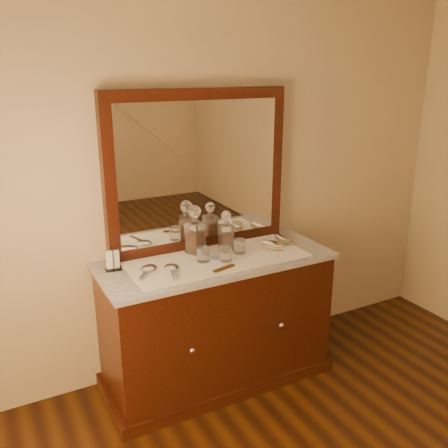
{
  "coord_description": "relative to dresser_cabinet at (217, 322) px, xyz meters",
  "views": [
    {
      "loc": [
        -1.26,
        -0.53,
        1.98
      ],
      "look_at": [
        0.0,
        1.85,
        1.1
      ],
      "focal_mm": 39.2,
      "sensor_mm": 36.0,
      "label": 1
    }
  ],
  "objects": [
    {
      "name": "knob_right",
      "position": [
        0.3,
        -0.28,
        0.04
      ],
      "size": [
        0.04,
        0.04,
        0.04
      ],
      "primitive_type": "sphere",
      "color": "silver",
      "rests_on": "dresser_cabinet"
    },
    {
      "name": "marble_top",
      "position": [
        0.0,
        0.0,
        0.42
      ],
      "size": [
        1.44,
        0.59,
        0.03
      ],
      "primitive_type": "cube",
      "color": "silver",
      "rests_on": "dresser_cabinet"
    },
    {
      "name": "mirror_frame",
      "position": [
        0.0,
        0.25,
        0.94
      ],
      "size": [
        1.2,
        0.08,
        1.0
      ],
      "primitive_type": "cube",
      "color": "black",
      "rests_on": "marble_top"
    },
    {
      "name": "dresser_cabinet",
      "position": [
        0.0,
        0.0,
        0.0
      ],
      "size": [
        1.4,
        0.55,
        0.82
      ],
      "primitive_type": "cube",
      "color": "black",
      "rests_on": "floor"
    },
    {
      "name": "hand_mirror_outer",
      "position": [
        -0.44,
        0.0,
        0.45
      ],
      "size": [
        0.18,
        0.22,
        0.02
      ],
      "color": "silver",
      "rests_on": "lace_runner"
    },
    {
      "name": "napkin_rack",
      "position": [
        -0.61,
        0.12,
        0.5
      ],
      "size": [
        0.1,
        0.07,
        0.14
      ],
      "color": "black",
      "rests_on": "marble_top"
    },
    {
      "name": "brush_far",
      "position": [
        0.52,
        0.05,
        0.47
      ],
      "size": [
        0.09,
        0.18,
        0.05
      ],
      "color": "tan",
      "rests_on": "lace_runner"
    },
    {
      "name": "decanter_left",
      "position": [
        -0.08,
        0.14,
        0.56
      ],
      "size": [
        0.12,
        0.12,
        0.31
      ],
      "color": "#883913",
      "rests_on": "lace_runner"
    },
    {
      "name": "brush_near",
      "position": [
        0.39,
        -0.02,
        0.47
      ],
      "size": [
        0.13,
        0.19,
        0.05
      ],
      "color": "tan",
      "rests_on": "lace_runner"
    },
    {
      "name": "tumblers",
      "position": [
        0.03,
        -0.03,
        0.49
      ],
      "size": [
        0.34,
        0.15,
        0.09
      ],
      "color": "white",
      "rests_on": "lace_runner"
    },
    {
      "name": "comb",
      "position": [
        -0.04,
        -0.17,
        0.45
      ],
      "size": [
        0.15,
        0.07,
        0.01
      ],
      "primitive_type": "cube",
      "rotation": [
        0.0,
        0.0,
        0.27
      ],
      "color": "brown",
      "rests_on": "lace_runner"
    },
    {
      "name": "knob_left",
      "position": [
        -0.3,
        -0.28,
        0.04
      ],
      "size": [
        0.04,
        0.04,
        0.04
      ],
      "primitive_type": "sphere",
      "color": "silver",
      "rests_on": "dresser_cabinet"
    },
    {
      "name": "mirror_glass",
      "position": [
        0.0,
        0.21,
        0.94
      ],
      "size": [
        1.06,
        0.01,
        0.86
      ],
      "primitive_type": "cube",
      "color": "white",
      "rests_on": "marble_top"
    },
    {
      "name": "pin_dish",
      "position": [
        -0.02,
        -0.03,
        0.45
      ],
      "size": [
        0.11,
        0.11,
        0.01
      ],
      "primitive_type": "cylinder",
      "rotation": [
        0.0,
        0.0,
        -0.36
      ],
      "color": "silver",
      "rests_on": "lace_runner"
    },
    {
      "name": "dresser_plinth",
      "position": [
        0.0,
        0.0,
        -0.37
      ],
      "size": [
        1.46,
        0.59,
        0.08
      ],
      "primitive_type": "cube",
      "color": "black",
      "rests_on": "floor"
    },
    {
      "name": "lace_runner",
      "position": [
        0.0,
        -0.02,
        0.44
      ],
      "size": [
        1.1,
        0.45,
        0.0
      ],
      "primitive_type": "cube",
      "color": "white",
      "rests_on": "marble_top"
    },
    {
      "name": "decanter_right",
      "position": [
        0.12,
        0.09,
        0.54
      ],
      "size": [
        0.09,
        0.09,
        0.26
      ],
      "color": "#883913",
      "rests_on": "lace_runner"
    },
    {
      "name": "hand_mirror_inner",
      "position": [
        -0.31,
        -0.05,
        0.45
      ],
      "size": [
        0.11,
        0.23,
        0.02
      ],
      "color": "silver",
      "rests_on": "lace_runner"
    }
  ]
}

